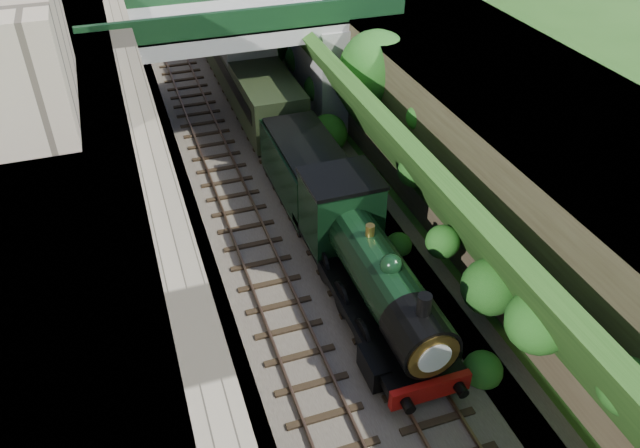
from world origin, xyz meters
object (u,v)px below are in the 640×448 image
Objects in this scene: tree at (377,69)px; road_bridge at (249,52)px; locomotive at (370,268)px; tender at (306,173)px.

road_bridge is at bearing 131.07° from tree.
locomotive is (0.26, -16.41, -2.18)m from road_bridge.
tree is at bearing -48.93° from road_bridge.
tender is at bearing -88.38° from road_bridge.
tree reaches higher than tender.
tender is (-4.71, -3.34, -3.03)m from tree.
locomotive is at bearing -90.00° from tender.
road_bridge is 9.38m from tender.
tree is (4.97, -5.70, 0.57)m from road_bridge.
tender is (-0.00, 7.36, -0.27)m from locomotive.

